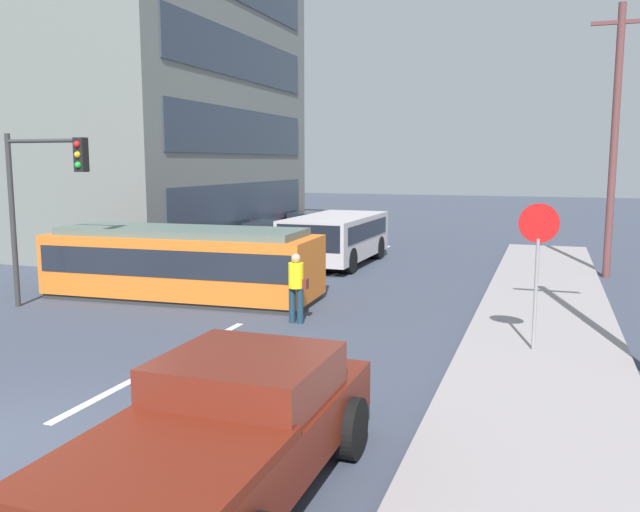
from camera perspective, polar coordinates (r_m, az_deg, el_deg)
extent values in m
plane|color=#3C4353|center=(18.29, -3.05, -3.88)|extent=(120.00, 120.00, 0.00)
cube|color=gray|center=(13.11, 18.67, -8.86)|extent=(3.20, 36.00, 0.14)
cube|color=silver|center=(11.56, -18.47, -11.49)|extent=(0.16, 2.40, 0.01)
cube|color=silver|center=(14.77, -8.94, -6.87)|extent=(0.16, 2.40, 0.01)
cube|color=silver|center=(23.29, 1.96, -1.25)|extent=(0.16, 2.40, 0.01)
cube|color=silver|center=(29.02, 5.46, 0.58)|extent=(0.16, 2.40, 0.01)
cube|color=slate|center=(34.77, -20.40, 14.58)|extent=(17.71, 15.35, 16.00)
cube|color=#2D3847|center=(29.81, -6.45, 4.47)|extent=(0.06, 13.05, 1.92)
cube|color=#2D3847|center=(29.77, -6.55, 10.62)|extent=(0.06, 13.05, 1.92)
cube|color=#2D3847|center=(30.09, -6.65, 16.72)|extent=(0.06, 13.05, 1.92)
cube|color=orange|center=(18.84, -11.81, -0.68)|extent=(7.74, 2.82, 1.64)
cube|color=#2D2D2D|center=(19.00, -11.73, -3.35)|extent=(7.58, 2.69, 0.15)
cube|color=#53655D|center=(18.73, -11.89, 2.10)|extent=(6.96, 2.42, 0.20)
cube|color=#1E232D|center=(18.81, -11.82, -0.09)|extent=(7.43, 2.85, 0.72)
cube|color=#B9B2B5|center=(24.61, 1.39, 1.73)|extent=(2.60, 5.85, 1.52)
cube|color=black|center=(21.92, -1.00, 1.54)|extent=(2.25, 0.16, 0.91)
cube|color=black|center=(24.58, 1.40, 2.36)|extent=(2.63, 4.98, 0.61)
cylinder|color=black|center=(22.95, -0.10, -0.26)|extent=(2.57, 0.95, 0.90)
cylinder|color=black|center=(26.44, 2.68, 0.84)|extent=(2.57, 0.95, 0.90)
cylinder|color=#193446|center=(15.74, -2.41, -4.27)|extent=(0.16, 0.16, 0.85)
cylinder|color=#193446|center=(15.67, -1.73, -4.32)|extent=(0.16, 0.16, 0.85)
cylinder|color=yellow|center=(15.56, -2.09, -1.69)|extent=(0.36, 0.36, 0.60)
sphere|color=tan|center=(15.50, -2.10, -0.19)|extent=(0.22, 0.22, 0.22)
cube|color=maroon|center=(15.57, -1.26, -2.43)|extent=(0.10, 0.20, 0.24)
cube|color=#621D10|center=(7.76, -8.08, -15.74)|extent=(2.01, 5.00, 0.65)
cube|color=maroon|center=(8.00, -6.34, -10.35)|extent=(1.90, 1.90, 0.55)
cube|color=#621D10|center=(6.52, -13.94, -17.00)|extent=(2.00, 2.25, 0.12)
cylinder|color=black|center=(9.52, -9.30, -12.92)|extent=(0.28, 0.80, 0.80)
cylinder|color=black|center=(8.80, 2.61, -14.63)|extent=(0.28, 0.80, 0.80)
cube|color=#9A0A0B|center=(23.55, -11.92, -0.06)|extent=(1.79, 4.43, 0.55)
cube|color=black|center=(23.36, -12.15, 1.04)|extent=(1.64, 2.44, 0.40)
cylinder|color=black|center=(25.15, -12.05, 0.00)|extent=(0.23, 0.64, 0.64)
cylinder|color=black|center=(24.29, -8.51, -0.20)|extent=(0.23, 0.64, 0.64)
cylinder|color=black|center=(22.96, -15.50, -0.88)|extent=(0.23, 0.64, 0.64)
cylinder|color=black|center=(22.01, -11.75, -1.14)|extent=(0.23, 0.64, 0.64)
cube|color=silver|center=(29.45, -4.20, 1.71)|extent=(1.86, 4.53, 0.55)
cube|color=black|center=(29.26, -4.32, 2.60)|extent=(1.67, 2.51, 0.40)
cylinder|color=black|center=(31.04, -4.77, 1.67)|extent=(0.23, 0.64, 0.64)
cylinder|color=black|center=(30.42, -1.72, 1.56)|extent=(0.23, 0.64, 0.64)
cylinder|color=black|center=(28.59, -6.84, 1.08)|extent=(0.23, 0.64, 0.64)
cylinder|color=black|center=(27.91, -3.56, 0.95)|extent=(0.23, 0.64, 0.64)
cube|color=#AC181C|center=(34.81, -0.79, 2.72)|extent=(1.87, 4.31, 0.55)
cube|color=black|center=(34.63, -0.89, 3.48)|extent=(1.68, 2.39, 0.40)
cylinder|color=black|center=(36.33, -1.33, 2.64)|extent=(0.24, 0.65, 0.64)
cylinder|color=black|center=(35.71, 1.27, 2.54)|extent=(0.24, 0.65, 0.64)
cylinder|color=black|center=(33.99, -2.96, 2.25)|extent=(0.24, 0.65, 0.64)
cylinder|color=black|center=(33.33, -0.20, 2.14)|extent=(0.24, 0.65, 0.64)
cylinder|color=gray|center=(13.52, 18.13, -3.21)|extent=(0.07, 0.07, 2.20)
cylinder|color=red|center=(13.32, 18.39, 2.71)|extent=(0.76, 0.04, 0.76)
cylinder|color=#333333|center=(19.02, -25.02, 2.73)|extent=(0.14, 0.14, 4.53)
cylinder|color=#333333|center=(18.19, -22.81, 9.16)|extent=(2.26, 0.10, 0.10)
cube|color=black|center=(17.45, -19.95, 8.22)|extent=(0.28, 0.24, 0.84)
sphere|color=red|center=(17.35, -20.26, 9.04)|extent=(0.16, 0.16, 0.16)
sphere|color=gold|center=(17.35, -20.22, 8.21)|extent=(0.16, 0.16, 0.16)
sphere|color=green|center=(17.35, -20.18, 7.39)|extent=(0.16, 0.16, 0.16)
cylinder|color=brown|center=(23.59, 24.07, 8.85)|extent=(0.24, 0.24, 8.77)
cube|color=brown|center=(23.98, 24.61, 17.91)|extent=(1.80, 0.12, 0.12)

